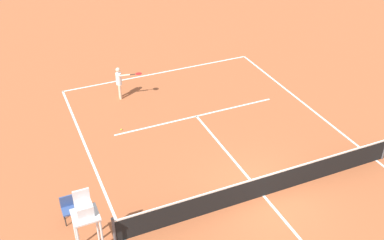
{
  "coord_description": "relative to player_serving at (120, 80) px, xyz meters",
  "views": [
    {
      "loc": [
        7.52,
        10.59,
        11.41
      ],
      "look_at": [
        0.83,
        -4.64,
        0.8
      ],
      "focal_mm": 43.01,
      "sensor_mm": 36.0,
      "label": 1
    }
  ],
  "objects": [
    {
      "name": "umpire_chair",
      "position": [
        3.67,
        9.13,
        0.61
      ],
      "size": [
        0.8,
        0.8,
        2.41
      ],
      "color": "silver",
      "rests_on": "ground"
    },
    {
      "name": "tennis_net",
      "position": [
        -2.73,
        9.09,
        -0.5
      ],
      "size": [
        11.3,
        0.1,
        1.07
      ],
      "color": "#4C4C51",
      "rests_on": "ground"
    },
    {
      "name": "tennis_ball",
      "position": [
        0.83,
        2.8,
        -0.96
      ],
      "size": [
        0.07,
        0.07,
        0.07
      ],
      "primitive_type": "sphere",
      "color": "#CCE033",
      "rests_on": "ground"
    },
    {
      "name": "courtside_chair_mid",
      "position": [
        4.02,
        7.46,
        -0.46
      ],
      "size": [
        0.44,
        0.46,
        0.95
      ],
      "color": "#262626",
      "rests_on": "ground"
    },
    {
      "name": "court_lines",
      "position": [
        -2.73,
        9.09,
        -0.99
      ],
      "size": [
        10.7,
        21.97,
        0.01
      ],
      "color": "white",
      "rests_on": "ground"
    },
    {
      "name": "ground_plane",
      "position": [
        -2.73,
        9.09,
        -0.99
      ],
      "size": [
        60.0,
        60.0,
        0.0
      ],
      "primitive_type": "plane",
      "color": "#AD5933"
    },
    {
      "name": "player_serving",
      "position": [
        0.0,
        0.0,
        0.0
      ],
      "size": [
        1.24,
        0.72,
        1.67
      ],
      "rotation": [
        0.0,
        0.0,
        1.42
      ],
      "color": "beige",
      "rests_on": "ground"
    }
  ]
}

